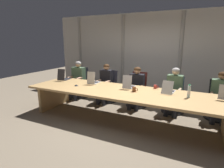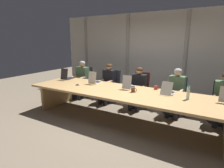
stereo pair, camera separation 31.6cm
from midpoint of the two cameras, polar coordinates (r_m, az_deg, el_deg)
ground_plane at (r=4.47m, az=5.21°, el=-11.14°), size 14.73×14.73×0.00m
conference_table at (r=4.26m, az=5.38°, el=-3.81°), size 4.72×1.30×0.72m
curtain_backdrop at (r=6.34m, az=14.83°, el=8.62°), size 7.36×0.17×2.75m
laptop_left_end at (r=5.61m, az=-12.15°, el=2.12°), size 0.28×0.44×0.34m
laptop_left_mid at (r=4.97m, az=-3.49°, el=0.98°), size 0.25×0.42×0.34m
laptop_center at (r=4.49m, az=7.32°, el=-0.49°), size 0.24×0.41×0.34m
laptop_right_mid at (r=4.21m, az=19.22°, el=-2.18°), size 0.26×0.47×0.29m
office_chair_left_end at (r=6.28m, az=-7.21°, el=-0.40°), size 0.60×0.61×0.98m
office_chair_left_mid at (r=5.72m, az=1.19°, el=-1.74°), size 0.60×0.61×0.95m
office_chair_center at (r=5.34m, az=10.20°, el=-3.03°), size 0.60×0.60×0.97m
office_chair_right_mid at (r=5.10m, az=20.86°, el=-4.65°), size 0.60×0.60×0.92m
office_chair_right_end at (r=5.06m, az=32.60°, el=-6.05°), size 0.60×0.60×0.93m
person_left_end at (r=6.09m, az=-8.11°, el=2.20°), size 0.42×0.55×1.20m
person_left_mid at (r=5.51m, az=0.28°, el=0.88°), size 0.36×0.55×1.17m
person_center at (r=5.11m, az=9.81°, el=-0.35°), size 0.43×0.56×1.14m
person_right_mid at (r=4.86m, az=20.98°, el=-1.55°), size 0.40×0.56×1.18m
person_right_end at (r=4.82m, az=33.06°, el=-3.15°), size 0.42×0.55×1.16m
water_bottle_primary at (r=3.95m, az=24.73°, el=-2.62°), size 0.06×0.06×0.27m
coffee_mug_near at (r=4.50m, az=15.46°, el=-1.09°), size 0.12×0.08×0.09m
coffee_mug_far at (r=4.16m, az=8.79°, el=-1.78°), size 0.13×0.09×0.11m
conference_mic_left_side at (r=4.81m, az=-8.83°, el=-0.17°), size 0.11×0.11×0.03m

